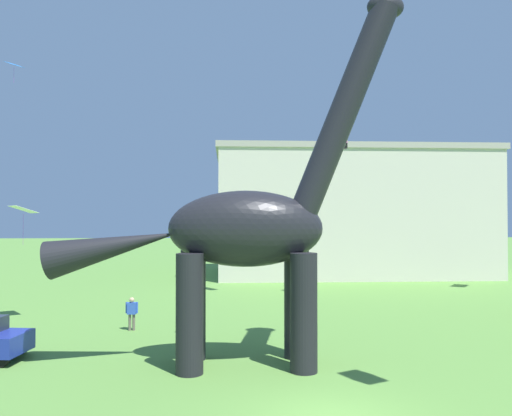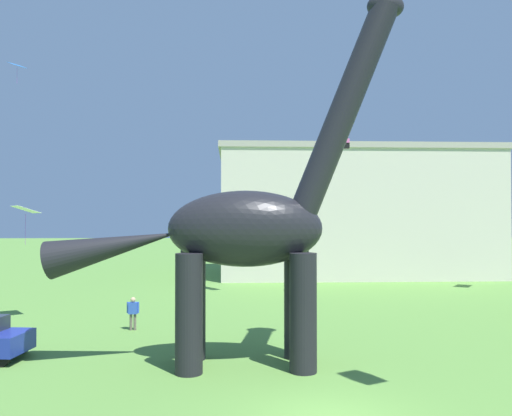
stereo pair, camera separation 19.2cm
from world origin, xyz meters
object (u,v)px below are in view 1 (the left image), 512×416
person_near_flyer (132,310)px  kite_mid_left (14,65)px  dinosaur_sculpture (244,229)px  kite_drifting (227,210)px  kite_mid_right (343,144)px  kite_high_right (23,210)px

person_near_flyer → kite_mid_left: size_ratio=1.14×
dinosaur_sculpture → kite_mid_left: 23.14m
dinosaur_sculpture → person_near_flyer: bearing=123.4°
kite_drifting → kite_mid_left: size_ratio=1.89×
dinosaur_sculpture → kite_mid_left: bearing=126.2°
dinosaur_sculpture → kite_mid_right: bearing=57.3°
dinosaur_sculpture → person_near_flyer: (-5.00, 5.89, -3.89)m
dinosaur_sculpture → person_near_flyer: dinosaur_sculpture is taller
person_near_flyer → kite_mid_left: 19.20m
dinosaur_sculpture → kite_drifting: 17.39m
dinosaur_sculpture → kite_mid_right: 16.48m
dinosaur_sculpture → kite_mid_right: dinosaur_sculpture is taller
kite_mid_right → kite_mid_left: (-21.01, 1.07, 5.06)m
person_near_flyer → kite_mid_right: bearing=-91.1°
kite_mid_left → dinosaur_sculpture: bearing=-46.9°
person_near_flyer → kite_drifting: (4.36, 11.47, 4.82)m
kite_drifting → kite_mid_right: size_ratio=4.10×
dinosaur_sculpture → kite_drifting: bearing=85.2°
kite_high_right → kite_drifting: bearing=42.5°
person_near_flyer → kite_drifting: kite_drifting is taller
dinosaur_sculpture → kite_high_right: dinosaur_sculpture is taller
kite_mid_right → kite_high_right: 19.09m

